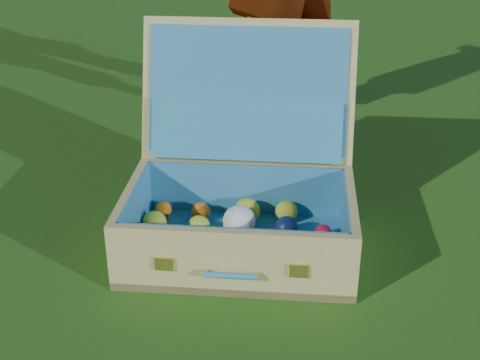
% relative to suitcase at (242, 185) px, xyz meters
% --- Properties ---
extents(ground, '(60.00, 60.00, 0.00)m').
position_rel_suitcase_xyz_m(ground, '(-0.19, 0.07, -0.17)').
color(ground, '#215114').
rests_on(ground, ground).
extents(suitcase, '(0.67, 0.65, 0.59)m').
position_rel_suitcase_xyz_m(suitcase, '(0.00, 0.00, 0.00)').
color(suitcase, '#CFBD6F').
rests_on(suitcase, ground).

